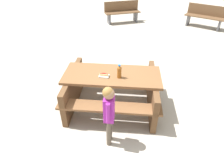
# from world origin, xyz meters

# --- Properties ---
(ground_plane) EXTENTS (30.00, 30.00, 0.00)m
(ground_plane) POSITION_xyz_m (0.00, 0.00, 0.00)
(ground_plane) COLOR #ADA599
(ground_plane) RESTS_ON ground
(picnic_table) EXTENTS (2.13, 1.86, 0.75)m
(picnic_table) POSITION_xyz_m (0.00, 0.00, 0.44)
(picnic_table) COLOR brown
(picnic_table) RESTS_ON ground
(soda_bottle) EXTENTS (0.08, 0.08, 0.26)m
(soda_bottle) POSITION_xyz_m (-0.16, 0.06, 0.87)
(soda_bottle) COLOR brown
(soda_bottle) RESTS_ON picnic_table
(hotdog_tray) EXTENTS (0.20, 0.14, 0.08)m
(hotdog_tray) POSITION_xyz_m (0.10, 0.15, 0.78)
(hotdog_tray) COLOR white
(hotdog_tray) RESTS_ON picnic_table
(child_in_coat) EXTENTS (0.19, 0.27, 1.11)m
(child_in_coat) POSITION_xyz_m (-0.31, 0.88, 0.71)
(child_in_coat) COLOR brown
(child_in_coat) RESTS_ON ground
(park_bench_mid) EXTENTS (1.55, 0.72, 0.85)m
(park_bench_mid) POSITION_xyz_m (-1.61, -5.91, 0.45)
(park_bench_mid) COLOR brown
(park_bench_mid) RESTS_ON ground
(park_bench_far) EXTENTS (1.43, 1.24, 0.85)m
(park_bench_far) POSITION_xyz_m (1.70, -5.30, 0.45)
(park_bench_far) COLOR brown
(park_bench_far) RESTS_ON ground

